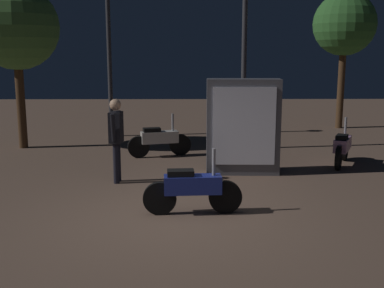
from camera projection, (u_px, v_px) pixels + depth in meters
The scene contains 10 objects.
ground_plane at pixel (171, 220), 7.74m from camera, with size 40.00×40.00×0.00m, color brown.
motorcycle_blue_foreground at pixel (192, 189), 7.94m from camera, with size 1.66×0.36×1.11m.
motorcycle_pink_parked_left at pixel (342, 147), 11.41m from camera, with size 0.81×1.54×1.11m.
motorcycle_white_parked_right at pixel (159, 140), 12.32m from camera, with size 1.63×0.53×1.11m.
person_rider_beside at pixel (116, 133), 9.76m from camera, with size 0.27×0.67×1.74m.
streetlamp_near at pixel (245, 19), 12.73m from camera, with size 0.36×0.36×5.63m.
streetlamp_far at pixel (109, 31), 14.78m from camera, with size 0.36×0.36×5.25m.
tree_left_bg at pixel (345, 25), 16.40m from camera, with size 2.15×2.15×4.68m.
tree_center_bg at pixel (16, 28), 12.93m from camera, with size 2.33×2.33×4.50m.
kiosk_billboard at pixel (243, 127), 10.50m from camera, with size 1.61×0.58×2.10m.
Camera 1 is at (0.27, -7.37, 2.68)m, focal length 44.70 mm.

